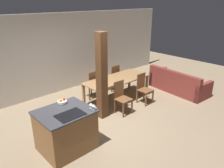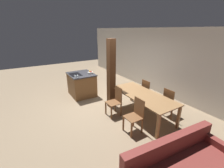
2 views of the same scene
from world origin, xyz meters
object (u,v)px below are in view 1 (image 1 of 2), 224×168
(dining_chair_near_right, at_px, (143,88))
(couch, at_px, (178,84))
(dining_chair_far_right, at_px, (113,77))
(dining_table, at_px, (117,81))
(kitchen_island, at_px, (66,130))
(dining_chair_near_left, at_px, (121,97))
(fruit_bowl, at_px, (62,101))
(wine_glass_near, at_px, (94,106))
(wine_glass_middle, at_px, (91,104))
(dining_chair_far_left, at_px, (92,84))
(timber_post, at_px, (102,77))

(dining_chair_near_right, xyz_separation_m, couch, (1.61, -0.28, -0.21))
(dining_chair_far_right, bearing_deg, dining_table, 54.54)
(kitchen_island, xyz_separation_m, dining_chair_near_right, (3.05, 0.35, 0.02))
(dining_chair_near_left, height_order, dining_chair_near_right, same)
(fruit_bowl, xyz_separation_m, couch, (4.49, -0.28, -0.70))
(fruit_bowl, height_order, dining_chair_far_right, fruit_bowl)
(wine_glass_near, xyz_separation_m, dining_chair_near_right, (2.57, 0.74, -0.55))
(dining_chair_far_right, xyz_separation_m, couch, (1.61, -1.66, -0.21))
(kitchen_island, distance_m, fruit_bowl, 0.63)
(wine_glass_middle, height_order, dining_chair_near_right, wine_glass_middle)
(kitchen_island, distance_m, dining_chair_near_right, 3.06)
(dining_chair_near_left, bearing_deg, dining_table, 54.54)
(dining_table, distance_m, dining_chair_far_left, 0.86)
(dining_chair_far_right, bearing_deg, kitchen_island, 29.59)
(fruit_bowl, bearing_deg, dining_chair_near_right, 0.08)
(wine_glass_middle, bearing_deg, dining_chair_far_right, 38.40)
(fruit_bowl, bearing_deg, couch, -3.53)
(wine_glass_near, height_order, timber_post, timber_post)
(wine_glass_near, relative_size, wine_glass_middle, 1.00)
(dining_chair_far_left, bearing_deg, dining_chair_near_right, 125.46)
(dining_table, bearing_deg, fruit_bowl, -163.76)
(couch, bearing_deg, wine_glass_middle, 100.11)
(fruit_bowl, bearing_deg, timber_post, 8.21)
(kitchen_island, height_order, fruit_bowl, fruit_bowl)
(kitchen_island, xyz_separation_m, dining_table, (2.55, 1.04, 0.19))
(couch, bearing_deg, timber_post, 86.62)
(fruit_bowl, bearing_deg, dining_chair_far_left, 36.19)
(dining_chair_near_right, bearing_deg, wine_glass_middle, -165.76)
(wine_glass_middle, distance_m, couch, 4.26)
(dining_chair_far_right, xyz_separation_m, timber_post, (-1.55, -1.20, 0.69))
(wine_glass_middle, height_order, dining_table, wine_glass_middle)
(dining_table, bearing_deg, wine_glass_near, -145.30)
(wine_glass_near, bearing_deg, kitchen_island, 140.23)
(wine_glass_middle, relative_size, dining_chair_near_left, 0.14)
(couch, xyz_separation_m, timber_post, (-3.16, 0.47, 0.90))
(wine_glass_near, relative_size, dining_chair_near_left, 0.14)
(dining_chair_near_right, bearing_deg, timber_post, 173.11)
(wine_glass_middle, distance_m, dining_chair_near_left, 1.80)
(dining_chair_near_left, height_order, dining_chair_far_left, same)
(wine_glass_near, relative_size, timber_post, 0.06)
(couch, bearing_deg, kitchen_island, 95.85)
(dining_table, relative_size, dining_chair_near_right, 2.32)
(fruit_bowl, distance_m, dining_chair_near_left, 1.96)
(wine_glass_near, xyz_separation_m, timber_post, (1.02, 0.93, 0.14))
(dining_table, distance_m, dining_chair_far_right, 0.86)
(wine_glass_near, distance_m, wine_glass_middle, 0.09)
(dining_chair_near_left, distance_m, dining_chair_far_right, 1.70)
(kitchen_island, bearing_deg, dining_chair_near_right, 6.49)
(dining_chair_near_left, xyz_separation_m, couch, (2.60, -0.28, -0.21))
(couch, relative_size, timber_post, 0.91)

